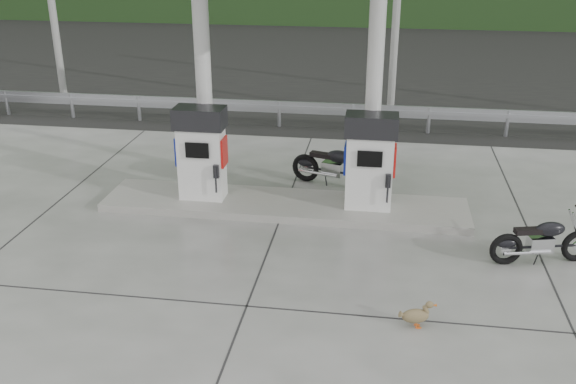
# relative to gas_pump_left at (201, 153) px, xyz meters

# --- Properties ---
(ground) EXTENTS (160.00, 160.00, 0.00)m
(ground) POSITION_rel_gas_pump_left_xyz_m (1.60, -2.50, -1.07)
(ground) COLOR black
(ground) RESTS_ON ground
(forecourt_apron) EXTENTS (18.00, 14.00, 0.02)m
(forecourt_apron) POSITION_rel_gas_pump_left_xyz_m (1.60, -2.50, -1.06)
(forecourt_apron) COLOR slate
(forecourt_apron) RESTS_ON ground
(pump_island) EXTENTS (7.00, 1.40, 0.15)m
(pump_island) POSITION_rel_gas_pump_left_xyz_m (1.60, 0.00, -0.98)
(pump_island) COLOR gray
(pump_island) RESTS_ON forecourt_apron
(gas_pump_left) EXTENTS (0.95, 0.55, 1.80)m
(gas_pump_left) POSITION_rel_gas_pump_left_xyz_m (0.00, 0.00, 0.00)
(gas_pump_left) COLOR white
(gas_pump_left) RESTS_ON pump_island
(gas_pump_right) EXTENTS (0.95, 0.55, 1.80)m
(gas_pump_right) POSITION_rel_gas_pump_left_xyz_m (3.20, 0.00, 0.00)
(gas_pump_right) COLOR white
(gas_pump_right) RESTS_ON pump_island
(canopy_column_left) EXTENTS (0.30, 0.30, 5.00)m
(canopy_column_left) POSITION_rel_gas_pump_left_xyz_m (0.00, 0.40, 1.60)
(canopy_column_left) COLOR white
(canopy_column_left) RESTS_ON pump_island
(canopy_column_right) EXTENTS (0.30, 0.30, 5.00)m
(canopy_column_right) POSITION_rel_gas_pump_left_xyz_m (3.20, 0.40, 1.60)
(canopy_column_right) COLOR white
(canopy_column_right) RESTS_ON pump_island
(guardrail) EXTENTS (26.00, 0.16, 1.42)m
(guardrail) POSITION_rel_gas_pump_left_xyz_m (1.60, 5.50, -0.36)
(guardrail) COLOR #94969B
(guardrail) RESTS_ON ground
(road) EXTENTS (60.00, 7.00, 0.01)m
(road) POSITION_rel_gas_pump_left_xyz_m (1.60, 9.00, -1.07)
(road) COLOR black
(road) RESTS_ON ground
(motorcycle_left) EXTENTS (1.90, 1.07, 0.86)m
(motorcycle_left) POSITION_rel_gas_pump_left_xyz_m (2.46, 1.33, -0.62)
(motorcycle_left) COLOR black
(motorcycle_left) RESTS_ON forecourt_apron
(motorcycle_right) EXTENTS (1.70, 0.89, 0.77)m
(motorcycle_right) POSITION_rel_gas_pump_left_xyz_m (6.05, -1.50, -0.66)
(motorcycle_right) COLOR black
(motorcycle_right) RESTS_ON forecourt_apron
(duck) EXTENTS (0.48, 0.24, 0.33)m
(duck) POSITION_rel_gas_pump_left_xyz_m (3.97, -3.65, -0.88)
(duck) COLOR brown
(duck) RESTS_ON forecourt_apron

